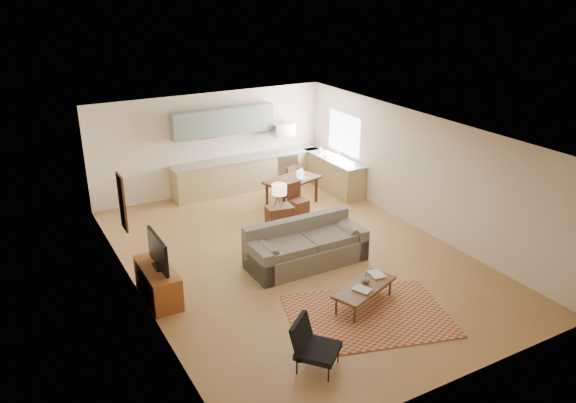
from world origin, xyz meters
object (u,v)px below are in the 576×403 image
sofa (306,244)px  coffee_table (364,296)px  console_table (280,220)px  armchair (318,346)px  dining_table (292,192)px  tv_credenza (158,283)px

sofa → coffee_table: size_ratio=1.90×
sofa → coffee_table: bearing=-87.3°
console_table → armchair: bearing=-104.0°
coffee_table → console_table: console_table is taller
sofa → dining_table: bearing=65.6°
coffee_table → dining_table: 4.93m
coffee_table → tv_credenza: bearing=126.0°
sofa → dining_table: (1.32, 2.92, -0.09)m
coffee_table → console_table: 3.38m
armchair → console_table: armchair is taller
console_table → dining_table: (1.12, 1.40, 0.01)m
sofa → coffee_table: 1.87m
console_table → tv_credenza: bearing=-150.1°
tv_credenza → console_table: (3.23, 1.34, 0.03)m
coffee_table → armchair: armchair is taller
coffee_table → sofa: bearing=72.0°
tv_credenza → dining_table: 5.13m
armchair → tv_credenza: (-1.48, 3.11, -0.08)m
tv_credenza → console_table: console_table is taller
armchair → dining_table: 6.51m
tv_credenza → dining_table: size_ratio=0.96×
sofa → console_table: (0.20, 1.53, -0.10)m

